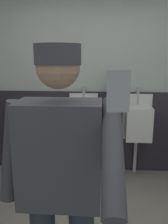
% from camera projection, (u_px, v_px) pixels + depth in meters
% --- Properties ---
extents(wall_back, '(4.03, 0.12, 2.56)m').
position_uv_depth(wall_back, '(98.00, 83.00, 3.38)').
color(wall_back, silver).
rests_on(wall_back, ground_plane).
extents(wainscot_band_back, '(3.43, 0.03, 1.17)m').
position_uv_depth(wainscot_band_back, '(97.00, 131.00, 3.47)').
color(wainscot_band_back, '#2D2833').
rests_on(wainscot_band_back, ground_plane).
extents(urinal_left, '(0.40, 0.34, 1.24)m').
position_uv_depth(urinal_left, '(83.00, 121.00, 3.30)').
color(urinal_left, white).
rests_on(urinal_left, ground_plane).
extents(urinal_middle, '(0.40, 0.34, 1.24)m').
position_uv_depth(urinal_middle, '(138.00, 122.00, 3.24)').
color(urinal_middle, white).
rests_on(urinal_middle, ground_plane).
extents(privacy_divider_panel, '(0.04, 0.40, 0.90)m').
position_uv_depth(privacy_divider_panel, '(111.00, 111.00, 3.16)').
color(privacy_divider_panel, '#4C4C51').
extents(person, '(0.64, 0.60, 1.72)m').
position_uv_depth(person, '(61.00, 182.00, 1.26)').
color(person, '#2D3342').
rests_on(person, ground_plane).
extents(cell_phone, '(0.06, 0.03, 0.11)m').
position_uv_depth(cell_phone, '(118.00, 91.00, 0.62)').
color(cell_phone, '#A5A8B2').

